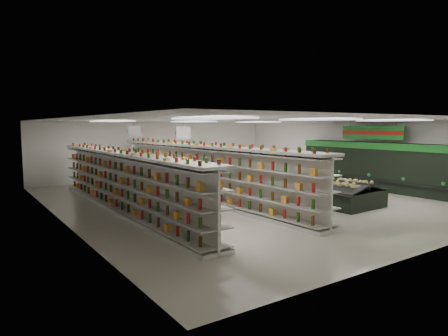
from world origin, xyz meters
TOP-DOWN VIEW (x-y plane):
  - floor at (0.00, 0.00)m, footprint 16.00×16.00m
  - ceiling at (0.00, 0.00)m, footprint 14.00×16.00m
  - wall_back at (0.00, 8.00)m, footprint 14.00×0.02m
  - wall_front at (0.00, -8.00)m, footprint 14.00×0.02m
  - wall_left at (-7.00, 0.00)m, footprint 0.02×16.00m
  - wall_right at (7.00, 0.00)m, footprint 0.02×16.00m
  - produce_wall_case at (6.53, -1.50)m, footprint 0.93×8.00m
  - aisle_sign_near at (-3.80, -2.00)m, footprint 0.52×0.06m
  - aisle_sign_far at (-3.80, 2.00)m, footprint 0.52×0.06m
  - hortifruti_banner at (6.25, -1.50)m, footprint 0.12×3.20m
  - gondola_left at (-4.88, 0.37)m, footprint 0.96×11.93m
  - gondola_center at (-1.50, 0.67)m, footprint 1.48×12.76m
  - produce_island at (2.14, -1.22)m, footprint 2.60×6.47m
  - soda_endcap at (-0.76, 6.80)m, footprint 1.27×0.92m
  - shopper_main at (-0.71, -1.51)m, footprint 0.82×0.66m
  - shopper_background at (-4.00, 3.90)m, footprint 0.49×0.76m

SIDE VIEW (x-z plane):
  - floor at x=0.00m, z-range 0.00..0.00m
  - produce_island at x=2.14m, z-range -0.04..0.91m
  - soda_endcap at x=-0.76m, z-range -0.02..1.51m
  - shopper_background at x=-4.00m, z-range 0.00..1.53m
  - gondola_left at x=-4.88m, z-range -0.08..1.98m
  - shopper_main at x=-0.71m, z-range 0.00..1.97m
  - gondola_center at x=-1.50m, z-range -0.09..2.12m
  - produce_wall_case at x=6.53m, z-range 0.14..2.34m
  - wall_back at x=0.00m, z-range 0.00..3.20m
  - wall_front at x=0.00m, z-range 0.00..3.20m
  - wall_left at x=-7.00m, z-range 0.00..3.20m
  - wall_right at x=7.00m, z-range 0.00..3.20m
  - hortifruti_banner at x=6.25m, z-range 2.18..3.13m
  - aisle_sign_near at x=-3.80m, z-range 2.38..3.13m
  - aisle_sign_far at x=-3.80m, z-range 2.38..3.13m
  - ceiling at x=0.00m, z-range 3.19..3.21m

